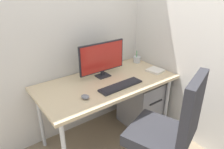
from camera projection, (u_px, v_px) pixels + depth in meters
The scene contains 11 objects.
ground_plane at pixel (108, 135), 2.47m from camera, with size 8.00×8.00×0.00m, color gray.
wall_back at pixel (85, 11), 2.19m from camera, with size 2.68×0.04×2.80m, color silver.
wall_side_right at pixel (174, 11), 2.18m from camera, with size 0.04×1.95×2.80m, color silver.
desk at pixel (107, 86), 2.19m from camera, with size 1.47×0.74×0.73m.
office_chair at pixel (169, 129), 1.75m from camera, with size 0.62×0.65×1.06m.
filing_cabinet at pixel (141, 102), 2.59m from camera, with size 0.41×0.48×0.60m.
monitor at pixel (102, 58), 2.20m from camera, with size 0.55×0.12×0.38m.
keyboard at pixel (121, 86), 2.05m from camera, with size 0.48×0.14×0.02m.
mouse at pixel (85, 97), 1.84m from camera, with size 0.07×0.08×0.04m, color slate.
pen_holder at pixel (137, 59), 2.66m from camera, with size 0.09×0.09×0.17m.
notebook at pixel (155, 70), 2.40m from camera, with size 0.16×0.17×0.02m, color silver.
Camera 1 is at (-1.12, -1.59, 1.69)m, focal length 32.99 mm.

